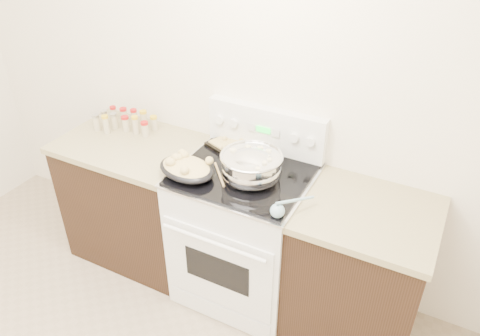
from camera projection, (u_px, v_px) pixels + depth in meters
The scene contains 9 objects.
counter_left at pixel (139, 198), 3.29m from camera, with size 0.93×0.67×0.92m.
counter_right at pixel (357, 273), 2.69m from camera, with size 0.73×0.67×0.92m.
kitchen_range at pixel (244, 231), 2.95m from camera, with size 0.78×0.73×1.22m.
mixing_bowl at pixel (251, 167), 2.60m from camera, with size 0.40×0.40×0.21m.
roasting_pan at pixel (186, 168), 2.65m from camera, with size 0.39×0.31×0.11m.
baking_sheet at pixel (242, 147), 2.90m from camera, with size 0.47×0.40×0.06m.
wooden_spoon at pixel (208, 176), 2.64m from camera, with size 0.18×0.20×0.04m.
blue_ladle at pixel (280, 209), 2.36m from camera, with size 0.16×0.24×0.09m.
spice_jars at pixel (125, 121), 3.16m from camera, with size 0.39×0.23×0.13m.
Camera 1 is at (1.37, -0.59, 2.43)m, focal length 35.00 mm.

